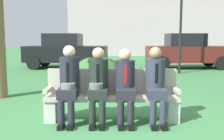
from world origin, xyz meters
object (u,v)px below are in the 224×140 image
seated_man_centerleft (98,81)px  seated_man_leftmost (69,80)px  shrub_near_bench (97,72)px  parked_car_far (187,51)px  parked_car_near (66,51)px  street_lamp (181,19)px  park_bench (112,96)px  seated_man_rightmost (156,81)px  seated_man_centerright (125,82)px

seated_man_centerleft → seated_man_leftmost: bearing=179.6°
seated_man_centerleft → shrub_near_bench: size_ratio=0.89×
seated_man_leftmost → parked_car_far: 9.18m
seated_man_centerleft → parked_car_near: (-2.09, 8.12, 0.12)m
seated_man_centerleft → street_lamp: (2.98, 6.26, 1.51)m
parked_car_near → park_bench: bearing=-73.8°
seated_man_centerleft → parked_car_far: bearing=64.9°
seated_man_rightmost → parked_car_near: bearing=110.7°
shrub_near_bench → seated_man_leftmost: bearing=-94.7°
seated_man_centerright → parked_car_far: 8.77m
seated_man_centerleft → parked_car_far: size_ratio=0.33×
seated_man_centerright → shrub_near_bench: seated_man_centerright is taller
seated_man_leftmost → parked_car_far: parked_car_far is taller
park_bench → seated_man_centerright: (0.23, -0.13, 0.27)m
seated_man_centerleft → seated_man_centerright: (0.46, 0.00, -0.01)m
park_bench → street_lamp: 6.95m
park_bench → seated_man_leftmost: bearing=-169.7°
seated_man_rightmost → street_lamp: bearing=72.2°
seated_man_rightmost → parked_car_near: size_ratio=0.32×
seated_man_leftmost → seated_man_centerleft: bearing=-0.4°
park_bench → seated_man_centerleft: size_ratio=1.79×
seated_man_centerright → street_lamp: 6.91m
parked_car_near → street_lamp: (5.07, -1.86, 1.39)m
seated_man_leftmost → shrub_near_bench: seated_man_leftmost is taller
park_bench → parked_car_far: size_ratio=0.59×
park_bench → shrub_near_bench: bearing=98.5°
parked_car_near → parked_car_far: (5.89, -0.01, 0.00)m
seated_man_centerleft → shrub_near_bench: seated_man_centerleft is taller
park_bench → seated_man_rightmost: (0.75, -0.13, 0.29)m
seated_man_rightmost → seated_man_leftmost: bearing=-179.9°
seated_man_rightmost → shrub_near_bench: seated_man_rightmost is taller
seated_man_centerleft → seated_man_rightmost: size_ratio=0.99×
parked_car_near → seated_man_leftmost: bearing=-78.9°
park_bench → seated_man_rightmost: size_ratio=1.78×
parked_car_near → seated_man_centerleft: bearing=-75.6°
parked_car_near → street_lamp: 5.58m
park_bench → seated_man_centerright: size_ratio=1.83×
parked_car_near → shrub_near_bench: bearing=-69.1°
seated_man_leftmost → seated_man_centerright: (0.96, 0.00, -0.03)m
seated_man_centerleft → seated_man_centerright: size_ratio=1.02×
parked_car_far → street_lamp: size_ratio=1.08×
parked_car_near → seated_man_centerright: bearing=-72.6°
parked_car_near → parked_car_far: size_ratio=1.01×
seated_man_centerright → seated_man_rightmost: 0.52m
park_bench → shrub_near_bench: size_ratio=1.59×
seated_man_centerleft → shrub_near_bench: 3.28m
park_bench → seated_man_centerleft: seated_man_centerleft is taller
park_bench → seated_man_leftmost: seated_man_leftmost is taller
seated_man_leftmost → parked_car_near: parked_car_near is taller
park_bench → parked_car_near: bearing=106.2°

